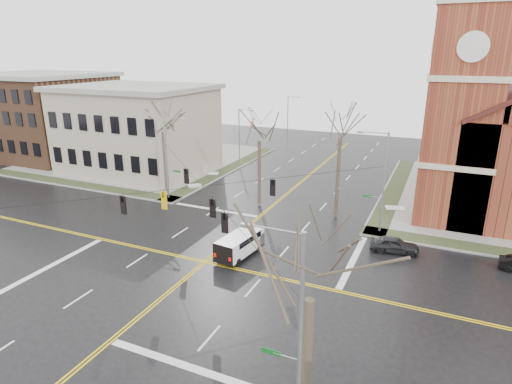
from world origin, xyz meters
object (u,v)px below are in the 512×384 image
at_px(streetlight_north_b, 288,116).
at_px(cargo_van, 241,243).
at_px(signal_pole_ne, 382,180).
at_px(tree_ne, 341,132).
at_px(signal_pole_nw, 167,156).
at_px(signal_pole_se, 297,326).
at_px(streetlight_north_a, 240,135).
at_px(tree_se, 310,287).
at_px(tree_nw_far, 164,128).
at_px(tree_nw_near, 259,136).
at_px(parked_car_a, 394,245).

xyz_separation_m(streetlight_north_b, cargo_van, (12.68, -45.72, -3.40)).
relative_size(signal_pole_ne, tree_ne, 0.77).
height_order(signal_pole_nw, signal_pole_se, same).
distance_m(signal_pole_ne, streetlight_north_a, 27.48).
height_order(streetlight_north_b, tree_se, tree_se).
relative_size(signal_pole_nw, tree_nw_far, 0.85).
relative_size(signal_pole_se, tree_nw_near, 0.88).
bearing_deg(tree_se, cargo_van, 123.28).
relative_size(signal_pole_ne, tree_se, 0.80).
bearing_deg(streetlight_north_a, tree_nw_near, -57.13).
bearing_deg(tree_nw_near, parked_car_a, -21.79).
xyz_separation_m(signal_pole_ne, streetlight_north_a, (-21.97, 16.50, -0.48)).
distance_m(streetlight_north_a, tree_ne, 22.89).
relative_size(signal_pole_ne, signal_pole_nw, 1.00).
bearing_deg(cargo_van, streetlight_north_b, 112.93).
distance_m(signal_pole_se, streetlight_north_b, 63.43).
xyz_separation_m(signal_pole_se, tree_nw_far, (-23.91, 24.39, 2.70)).
height_order(streetlight_north_a, parked_car_a, streetlight_north_a).
xyz_separation_m(signal_pole_nw, streetlight_north_b, (0.67, 36.50, -0.48)).
xyz_separation_m(streetlight_north_a, streetlight_north_b, (0.00, 20.00, 0.00)).
relative_size(tree_nw_near, tree_ne, 0.87).
height_order(signal_pole_se, streetlight_north_a, signal_pole_se).
relative_size(streetlight_north_a, streetlight_north_b, 1.00).
height_order(signal_pole_se, tree_nw_near, tree_nw_near).
relative_size(signal_pole_nw, tree_nw_near, 0.88).
distance_m(signal_pole_nw, tree_nw_near, 10.46).
xyz_separation_m(tree_nw_near, tree_ne, (8.26, 0.16, 1.05)).
distance_m(streetlight_north_a, parked_car_a, 31.48).
bearing_deg(tree_nw_near, streetlight_north_b, 105.09).
bearing_deg(parked_car_a, signal_pole_se, 165.92).
distance_m(tree_nw_far, tree_nw_near, 11.22).
bearing_deg(streetlight_north_b, parked_car_a, -59.28).
height_order(signal_pole_ne, streetlight_north_b, signal_pole_ne).
xyz_separation_m(signal_pole_nw, parked_car_a, (24.54, -3.67, -4.29)).
height_order(streetlight_north_b, tree_nw_near, tree_nw_near).
bearing_deg(tree_nw_far, signal_pole_ne, -3.32).
relative_size(signal_pole_nw, streetlight_north_b, 1.12).
bearing_deg(parked_car_a, tree_nw_far, 70.43).
xyz_separation_m(signal_pole_ne, tree_ne, (-4.46, 2.32, 3.53)).
bearing_deg(cargo_van, tree_nw_near, 114.15).
xyz_separation_m(signal_pole_ne, parked_car_a, (1.89, -3.67, -4.29)).
bearing_deg(signal_pole_se, cargo_van, 123.99).
bearing_deg(signal_pole_nw, tree_nw_near, 12.32).
distance_m(tree_ne, tree_se, 27.89).
bearing_deg(streetlight_north_a, tree_se, -60.96).
relative_size(streetlight_north_a, cargo_van, 1.62).
xyz_separation_m(tree_nw_near, tree_se, (13.79, -27.18, 0.68)).
relative_size(streetlight_north_b, tree_nw_far, 0.76).
distance_m(streetlight_north_b, tree_se, 65.79).
xyz_separation_m(cargo_van, tree_nw_far, (-14.61, 10.60, 6.58)).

